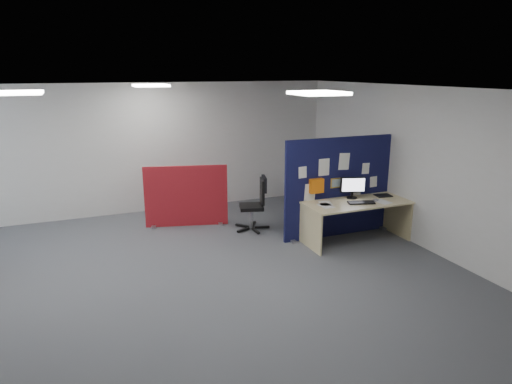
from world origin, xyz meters
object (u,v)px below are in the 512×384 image
object	(u,v)px
navy_divider	(339,187)
red_divider	(186,197)
main_desk	(355,210)
office_chair	(257,200)
monitor_main	(353,187)

from	to	relation	value
navy_divider	red_divider	world-z (taller)	navy_divider
main_desk	office_chair	size ratio (longest dim) A/B	1.84
navy_divider	monitor_main	bearing A→B (deg)	-51.12
navy_divider	office_chair	size ratio (longest dim) A/B	2.17
red_divider	navy_divider	bearing A→B (deg)	-18.07
red_divider	office_chair	bearing A→B (deg)	-17.02
navy_divider	main_desk	size ratio (longest dim) A/B	1.18
red_divider	office_chair	xyz separation A→B (m)	(1.18, -0.70, -0.01)
office_chair	navy_divider	bearing A→B (deg)	-17.69
navy_divider	red_divider	distance (m)	2.91
main_desk	office_chair	world-z (taller)	office_chair
main_desk	red_divider	xyz separation A→B (m)	(-2.57, 1.88, 0.02)
main_desk	navy_divider	bearing A→B (deg)	107.89
red_divider	office_chair	world-z (taller)	red_divider
navy_divider	monitor_main	xyz separation A→B (m)	(0.15, -0.19, 0.05)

